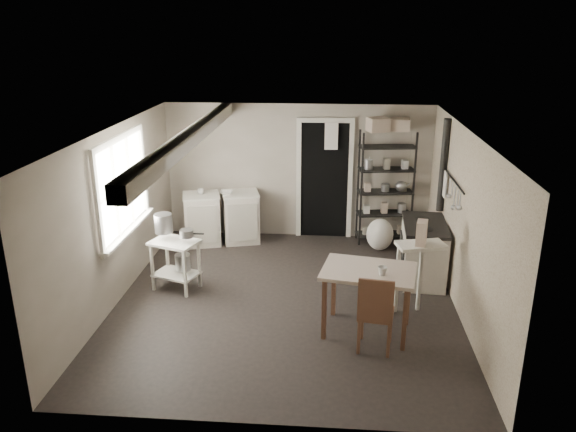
# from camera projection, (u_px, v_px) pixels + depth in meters

# --- Properties ---
(floor) EXTENTS (5.00, 5.00, 0.00)m
(floor) POSITION_uv_depth(u_px,v_px,m) (286.00, 300.00, 7.59)
(floor) COLOR black
(floor) RESTS_ON ground
(ceiling) EXTENTS (5.00, 5.00, 0.00)m
(ceiling) POSITION_uv_depth(u_px,v_px,m) (286.00, 131.00, 6.85)
(ceiling) COLOR silver
(ceiling) RESTS_ON wall_back
(wall_back) EXTENTS (4.50, 0.02, 2.30)m
(wall_back) POSITION_uv_depth(u_px,v_px,m) (298.00, 172.00, 9.58)
(wall_back) COLOR #ADA293
(wall_back) RESTS_ON ground
(wall_front) EXTENTS (4.50, 0.02, 2.30)m
(wall_front) POSITION_uv_depth(u_px,v_px,m) (262.00, 315.00, 4.86)
(wall_front) COLOR #ADA293
(wall_front) RESTS_ON ground
(wall_left) EXTENTS (0.02, 5.00, 2.30)m
(wall_left) POSITION_uv_depth(u_px,v_px,m) (116.00, 215.00, 7.39)
(wall_left) COLOR #ADA293
(wall_left) RESTS_ON ground
(wall_right) EXTENTS (0.02, 5.00, 2.30)m
(wall_right) POSITION_uv_depth(u_px,v_px,m) (464.00, 225.00, 7.05)
(wall_right) COLOR #ADA293
(wall_right) RESTS_ON ground
(window) EXTENTS (0.12, 1.76, 1.28)m
(window) POSITION_uv_depth(u_px,v_px,m) (121.00, 186.00, 7.46)
(window) COLOR silver
(window) RESTS_ON wall_left
(doorway) EXTENTS (0.96, 0.10, 2.08)m
(doorway) POSITION_uv_depth(u_px,v_px,m) (324.00, 181.00, 9.56)
(doorway) COLOR silver
(doorway) RESTS_ON ground
(ceiling_beam) EXTENTS (0.18, 5.00, 0.18)m
(ceiling_beam) POSITION_uv_depth(u_px,v_px,m) (190.00, 138.00, 6.97)
(ceiling_beam) COLOR silver
(ceiling_beam) RESTS_ON ceiling
(wallpaper_panel) EXTENTS (0.01, 5.00, 2.30)m
(wallpaper_panel) POSITION_uv_depth(u_px,v_px,m) (463.00, 225.00, 7.05)
(wallpaper_panel) COLOR beige
(wallpaper_panel) RESTS_ON wall_right
(utensil_rail) EXTENTS (0.06, 1.20, 0.44)m
(utensil_rail) POSITION_uv_depth(u_px,v_px,m) (453.00, 181.00, 7.49)
(utensil_rail) COLOR #B7B8BA
(utensil_rail) RESTS_ON wall_right
(prep_table) EXTENTS (0.74, 0.63, 0.72)m
(prep_table) POSITION_uv_depth(u_px,v_px,m) (176.00, 262.00, 7.80)
(prep_table) COLOR silver
(prep_table) RESTS_ON ground
(stockpot) EXTENTS (0.28, 0.28, 0.27)m
(stockpot) POSITION_uv_depth(u_px,v_px,m) (163.00, 223.00, 7.72)
(stockpot) COLOR #B7B8BA
(stockpot) RESTS_ON prep_table
(saucepan) EXTENTS (0.19, 0.19, 0.10)m
(saucepan) POSITION_uv_depth(u_px,v_px,m) (187.00, 233.00, 7.60)
(saucepan) COLOR #B7B8BA
(saucepan) RESTS_ON prep_table
(bucket) EXTENTS (0.27, 0.27, 0.23)m
(bucket) POSITION_uv_depth(u_px,v_px,m) (183.00, 262.00, 7.84)
(bucket) COLOR #B7B8BA
(bucket) RESTS_ON prep_table
(base_cabinets) EXTENTS (1.41, 0.87, 0.86)m
(base_cabinets) POSITION_uv_depth(u_px,v_px,m) (222.00, 216.00, 9.48)
(base_cabinets) COLOR beige
(base_cabinets) RESTS_ON ground
(mixing_bowl) EXTENTS (0.33, 0.33, 0.07)m
(mixing_bowl) POSITION_uv_depth(u_px,v_px,m) (226.00, 189.00, 9.28)
(mixing_bowl) COLOR white
(mixing_bowl) RESTS_ON base_cabinets
(counter_cup) EXTENTS (0.13, 0.13, 0.09)m
(counter_cup) POSITION_uv_depth(u_px,v_px,m) (201.00, 188.00, 9.28)
(counter_cup) COLOR white
(counter_cup) RESTS_ON base_cabinets
(shelf_rack) EXTENTS (0.94, 0.47, 1.91)m
(shelf_rack) POSITION_uv_depth(u_px,v_px,m) (385.00, 188.00, 9.35)
(shelf_rack) COLOR black
(shelf_rack) RESTS_ON ground
(shelf_jar) EXTENTS (0.11, 0.11, 0.21)m
(shelf_jar) POSITION_uv_depth(u_px,v_px,m) (369.00, 163.00, 9.22)
(shelf_jar) COLOR white
(shelf_jar) RESTS_ON shelf_rack
(storage_box_a) EXTENTS (0.39, 0.37, 0.22)m
(storage_box_a) POSITION_uv_depth(u_px,v_px,m) (378.00, 125.00, 8.96)
(storage_box_a) COLOR beige
(storage_box_a) RESTS_ON shelf_rack
(storage_box_b) EXTENTS (0.32, 0.30, 0.20)m
(storage_box_b) POSITION_uv_depth(u_px,v_px,m) (400.00, 125.00, 9.05)
(storage_box_b) COLOR beige
(storage_box_b) RESTS_ON shelf_rack
(stove) EXTENTS (0.66, 1.11, 0.85)m
(stove) POSITION_uv_depth(u_px,v_px,m) (423.00, 250.00, 8.11)
(stove) COLOR beige
(stove) RESTS_ON ground
(stovepipe) EXTENTS (0.14, 0.14, 1.53)m
(stovepipe) POSITION_uv_depth(u_px,v_px,m) (444.00, 166.00, 8.14)
(stovepipe) COLOR black
(stovepipe) RESTS_ON stove
(side_ledge) EXTENTS (0.66, 0.45, 0.93)m
(side_ledge) POSITION_uv_depth(u_px,v_px,m) (418.00, 280.00, 7.19)
(side_ledge) COLOR silver
(side_ledge) RESTS_ON ground
(oats_box) EXTENTS (0.17, 0.23, 0.31)m
(oats_box) POSITION_uv_depth(u_px,v_px,m) (421.00, 239.00, 6.98)
(oats_box) COLOR beige
(oats_box) RESTS_ON side_ledge
(work_table) EXTENTS (1.20, 0.94, 0.82)m
(work_table) POSITION_uv_depth(u_px,v_px,m) (367.00, 303.00, 6.70)
(work_table) COLOR beige
(work_table) RESTS_ON ground
(table_cup) EXTENTS (0.14, 0.14, 0.10)m
(table_cup) POSITION_uv_depth(u_px,v_px,m) (382.00, 276.00, 6.42)
(table_cup) COLOR white
(table_cup) RESTS_ON work_table
(chair) EXTENTS (0.45, 0.47, 0.94)m
(chair) POSITION_uv_depth(u_px,v_px,m) (376.00, 310.00, 6.32)
(chair) COLOR #553324
(chair) RESTS_ON ground
(flour_sack) EXTENTS (0.54, 0.50, 0.53)m
(flour_sack) POSITION_uv_depth(u_px,v_px,m) (380.00, 236.00, 9.21)
(flour_sack) COLOR white
(flour_sack) RESTS_ON ground
(floor_crock) EXTENTS (0.14, 0.14, 0.13)m
(floor_crock) POSITION_uv_depth(u_px,v_px,m) (389.00, 307.00, 7.24)
(floor_crock) COLOR white
(floor_crock) RESTS_ON ground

